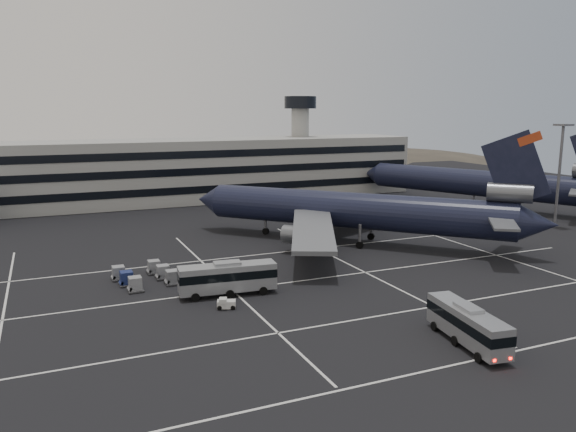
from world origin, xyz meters
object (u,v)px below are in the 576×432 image
(trijet_main, at_px, (357,210))
(bus_far, at_px, (228,277))
(uld_cluster, at_px, (145,275))
(bus_near, at_px, (467,323))

(trijet_main, bearing_deg, bus_far, 168.70)
(uld_cluster, bearing_deg, bus_far, -48.29)
(trijet_main, height_order, bus_near, trijet_main)
(trijet_main, xyz_separation_m, bus_near, (-10.76, -37.70, -3.27))
(bus_near, height_order, uld_cluster, bus_near)
(bus_near, bearing_deg, bus_far, 133.65)
(bus_near, xyz_separation_m, uld_cluster, (-23.21, 30.36, -1.14))
(bus_far, distance_m, uld_cluster, 11.75)
(bus_near, relative_size, bus_far, 0.93)
(bus_near, distance_m, bus_far, 26.59)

